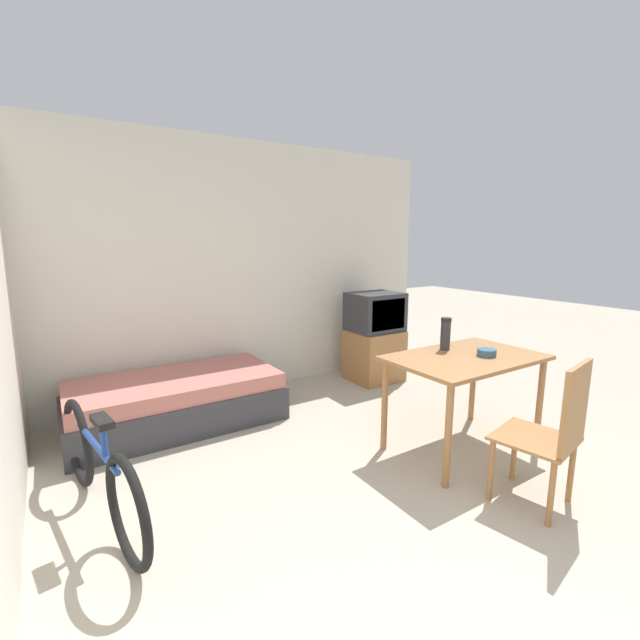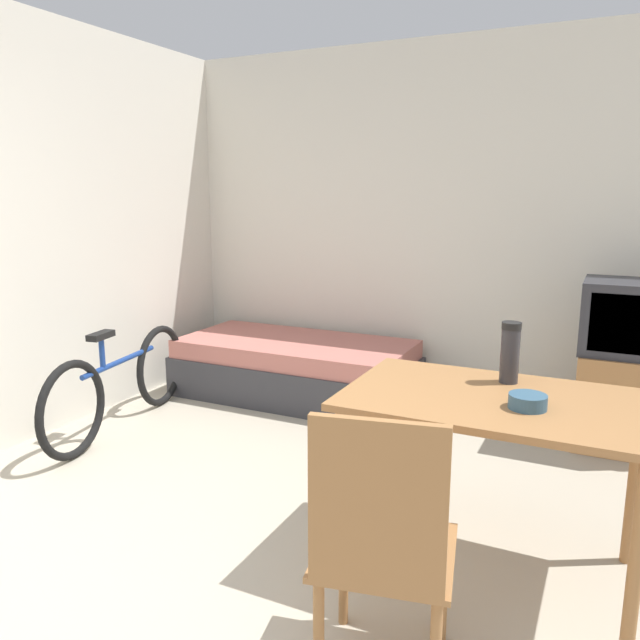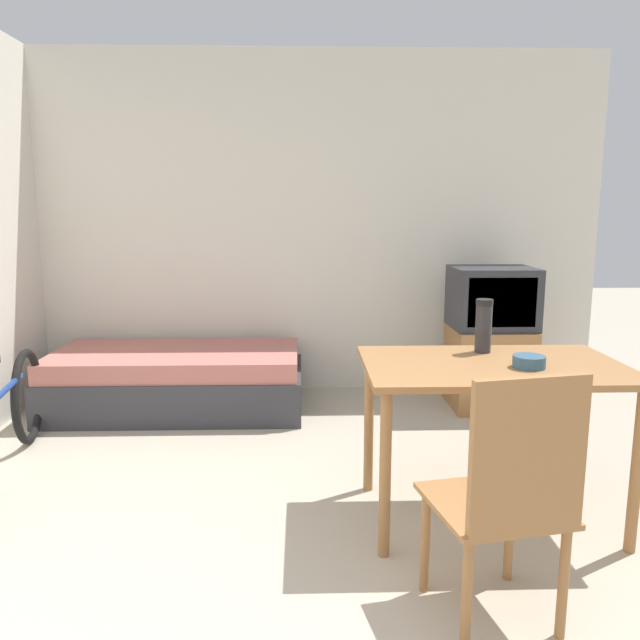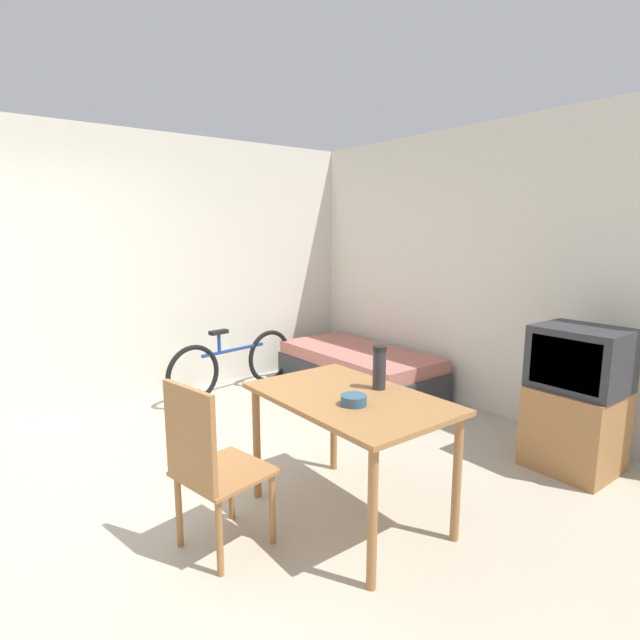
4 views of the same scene
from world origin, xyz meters
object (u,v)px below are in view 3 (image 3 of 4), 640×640
at_px(thermos_flask, 484,323).
at_px(tv, 490,339).
at_px(wooden_chair, 510,492).
at_px(daybed, 177,381).
at_px(dining_table, 492,383).
at_px(bicycle, 3,421).
at_px(mate_bowl, 529,362).

bearing_deg(thermos_flask, tv, 71.40).
relative_size(tv, wooden_chair, 1.09).
distance_m(daybed, dining_table, 2.54).
distance_m(daybed, tv, 2.36).
xyz_separation_m(tv, thermos_flask, (-0.50, -1.50, 0.40)).
height_order(daybed, bicycle, bicycle).
xyz_separation_m(dining_table, wooden_chair, (-0.18, -0.82, -0.15)).
xyz_separation_m(daybed, bicycle, (-0.74, -1.13, 0.09)).
distance_m(tv, thermos_flask, 1.63).
height_order(tv, wooden_chair, tv).
distance_m(daybed, bicycle, 1.36).
xyz_separation_m(tv, dining_table, (-0.52, -1.72, 0.16)).
xyz_separation_m(daybed, wooden_chair, (1.64, -2.53, 0.31)).
relative_size(daybed, bicycle, 1.15).
distance_m(thermos_flask, mate_bowl, 0.36).
bearing_deg(wooden_chair, thermos_flask, 79.33).
height_order(tv, thermos_flask, tv).
bearing_deg(thermos_flask, wooden_chair, -100.67).
relative_size(dining_table, thermos_flask, 4.49).
distance_m(tv, dining_table, 1.81).
bearing_deg(wooden_chair, bicycle, 149.51).
relative_size(wooden_chair, mate_bowl, 6.66).
relative_size(dining_table, bicycle, 0.75).
bearing_deg(daybed, tv, 0.35).
bearing_deg(tv, daybed, -179.65).
xyz_separation_m(wooden_chair, bicycle, (-2.38, 1.40, -0.22)).
bearing_deg(wooden_chair, daybed, 122.88).
relative_size(tv, dining_table, 0.88).
bearing_deg(daybed, bicycle, -123.17).
height_order(daybed, thermos_flask, thermos_flask).
distance_m(daybed, wooden_chair, 3.03).
bearing_deg(tv, dining_table, -106.71).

